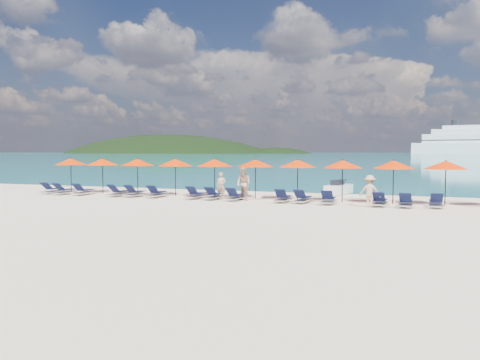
% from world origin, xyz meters
% --- Properties ---
extents(ground, '(1400.00, 1400.00, 0.00)m').
position_xyz_m(ground, '(0.00, 0.00, 0.00)').
color(ground, beige).
extents(sea, '(1600.00, 1300.00, 0.01)m').
position_xyz_m(sea, '(0.00, 660.00, 0.01)').
color(sea, '#1FA9B2').
rests_on(sea, ground).
extents(headland_main, '(374.00, 242.00, 126.50)m').
position_xyz_m(headland_main, '(-300.00, 540.00, -38.00)').
color(headland_main, black).
rests_on(headland_main, ground).
extents(headland_small, '(162.00, 126.00, 85.50)m').
position_xyz_m(headland_small, '(-150.00, 560.00, -35.00)').
color(headland_small, black).
rests_on(headland_small, ground).
extents(jetski, '(1.54, 2.64, 0.89)m').
position_xyz_m(jetski, '(4.15, 9.74, 0.37)').
color(jetski, white).
rests_on(jetski, ground).
extents(beachgoer_a, '(0.60, 0.43, 1.52)m').
position_xyz_m(beachgoer_a, '(-1.65, 4.46, 0.76)').
color(beachgoer_a, tan).
rests_on(beachgoer_a, ground).
extents(beachgoer_b, '(1.03, 0.86, 1.84)m').
position_xyz_m(beachgoer_b, '(-0.23, 4.20, 0.92)').
color(beachgoer_b, tan).
rests_on(beachgoer_b, ground).
extents(beachgoer_c, '(1.01, 0.47, 1.55)m').
position_xyz_m(beachgoer_c, '(6.49, 3.38, 0.78)').
color(beachgoer_c, tan).
rests_on(beachgoer_c, ground).
extents(umbrella_0, '(2.10, 2.10, 2.28)m').
position_xyz_m(umbrella_0, '(-12.53, 5.21, 2.02)').
color(umbrella_0, black).
rests_on(umbrella_0, ground).
extents(umbrella_1, '(2.10, 2.10, 2.28)m').
position_xyz_m(umbrella_1, '(-10.08, 5.22, 2.02)').
color(umbrella_1, black).
rests_on(umbrella_1, ground).
extents(umbrella_2, '(2.10, 2.10, 2.28)m').
position_xyz_m(umbrella_2, '(-7.46, 5.13, 2.02)').
color(umbrella_2, black).
rests_on(umbrella_2, ground).
extents(umbrella_3, '(2.10, 2.10, 2.28)m').
position_xyz_m(umbrella_3, '(-4.91, 5.23, 2.02)').
color(umbrella_3, black).
rests_on(umbrella_3, ground).
extents(umbrella_4, '(2.10, 2.10, 2.28)m').
position_xyz_m(umbrella_4, '(-2.41, 5.33, 2.02)').
color(umbrella_4, black).
rests_on(umbrella_4, ground).
extents(umbrella_5, '(2.10, 2.10, 2.28)m').
position_xyz_m(umbrella_5, '(0.07, 5.39, 2.02)').
color(umbrella_5, black).
rests_on(umbrella_5, ground).
extents(umbrella_6, '(2.10, 2.10, 2.28)m').
position_xyz_m(umbrella_6, '(2.51, 5.38, 2.02)').
color(umbrella_6, black).
rests_on(umbrella_6, ground).
extents(umbrella_7, '(2.10, 2.10, 2.28)m').
position_xyz_m(umbrella_7, '(4.97, 5.10, 2.02)').
color(umbrella_7, black).
rests_on(umbrella_7, ground).
extents(umbrella_8, '(2.10, 2.10, 2.28)m').
position_xyz_m(umbrella_8, '(7.52, 5.12, 2.02)').
color(umbrella_8, black).
rests_on(umbrella_8, ground).
extents(umbrella_9, '(2.10, 2.10, 2.28)m').
position_xyz_m(umbrella_9, '(9.96, 5.29, 2.02)').
color(umbrella_9, black).
rests_on(umbrella_9, ground).
extents(lounger_0, '(0.71, 1.73, 0.66)m').
position_xyz_m(lounger_0, '(-13.07, 4.05, 0.24)').
color(lounger_0, silver).
rests_on(lounger_0, ground).
extents(lounger_1, '(0.63, 1.70, 0.66)m').
position_xyz_m(lounger_1, '(-11.94, 3.84, 0.24)').
color(lounger_1, silver).
rests_on(lounger_1, ground).
extents(lounger_2, '(0.72, 1.74, 0.66)m').
position_xyz_m(lounger_2, '(-10.60, 3.96, 0.24)').
color(lounger_2, silver).
rests_on(lounger_2, ground).
extents(lounger_3, '(0.78, 1.75, 0.66)m').
position_xyz_m(lounger_3, '(-8.04, 3.95, 0.24)').
color(lounger_3, silver).
rests_on(lounger_3, ground).
extents(lounger_4, '(0.66, 1.71, 0.66)m').
position_xyz_m(lounger_4, '(-6.92, 3.97, 0.24)').
color(lounger_4, silver).
rests_on(lounger_4, ground).
extents(lounger_5, '(0.70, 1.73, 0.66)m').
position_xyz_m(lounger_5, '(-5.56, 4.12, 0.24)').
color(lounger_5, silver).
rests_on(lounger_5, ground).
extents(lounger_6, '(0.68, 1.72, 0.66)m').
position_xyz_m(lounger_6, '(-3.06, 4.16, 0.24)').
color(lounger_6, silver).
rests_on(lounger_6, ground).
extents(lounger_7, '(0.63, 1.70, 0.66)m').
position_xyz_m(lounger_7, '(-1.94, 4.14, 0.24)').
color(lounger_7, silver).
rests_on(lounger_7, ground).
extents(lounger_8, '(0.68, 1.72, 0.66)m').
position_xyz_m(lounger_8, '(-0.62, 4.00, 0.24)').
color(lounger_8, silver).
rests_on(lounger_8, ground).
extents(lounger_9, '(0.64, 1.71, 0.66)m').
position_xyz_m(lounger_9, '(2.03, 4.06, 0.24)').
color(lounger_9, silver).
rests_on(lounger_9, ground).
extents(lounger_10, '(0.74, 1.74, 0.66)m').
position_xyz_m(lounger_10, '(3.08, 4.06, 0.24)').
color(lounger_10, silver).
rests_on(lounger_10, ground).
extents(lounger_11, '(0.66, 1.71, 0.66)m').
position_xyz_m(lounger_11, '(4.43, 3.97, 0.24)').
color(lounger_11, silver).
rests_on(lounger_11, ground).
extents(lounger_12, '(0.73, 1.74, 0.66)m').
position_xyz_m(lounger_12, '(6.95, 3.94, 0.24)').
color(lounger_12, silver).
rests_on(lounger_12, ground).
extents(lounger_13, '(0.71, 1.73, 0.66)m').
position_xyz_m(lounger_13, '(8.14, 3.88, 0.24)').
color(lounger_13, silver).
rests_on(lounger_13, ground).
extents(lounger_14, '(0.62, 1.70, 0.66)m').
position_xyz_m(lounger_14, '(9.49, 4.19, 0.24)').
color(lounger_14, silver).
rests_on(lounger_14, ground).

